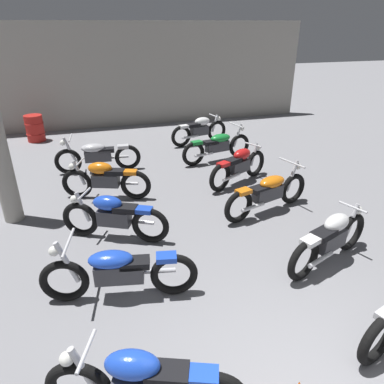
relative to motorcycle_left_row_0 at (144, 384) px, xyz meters
The scene contains 12 objects.
back_wall 11.39m from the motorcycle_left_row_0, 81.98° to the left, with size 13.18×0.24×3.60m, color #9E998E.
motorcycle_left_row_0 is the anchor object (origin of this frame).
motorcycle_left_row_1 1.77m from the motorcycle_left_row_0, 91.60° to the left, with size 2.15×0.72×0.97m.
motorcycle_left_row_2 3.32m from the motorcycle_left_row_0, 89.42° to the left, with size 1.81×0.98×0.88m.
motorcycle_left_row_3 5.03m from the motorcycle_left_row_0, 89.84° to the left, with size 1.89×0.79×0.88m.
motorcycle_left_row_4 6.68m from the motorcycle_left_row_0, 90.55° to the left, with size 2.17×0.68×0.97m.
motorcycle_right_row_1 3.62m from the motorcycle_left_row_0, 26.65° to the left, with size 1.88×0.81×0.88m.
motorcycle_right_row_2 4.64m from the motorcycle_left_row_0, 48.00° to the left, with size 2.11×0.89×0.97m.
motorcycle_right_row_3 5.87m from the motorcycle_left_row_0, 57.78° to the left, with size 1.81×0.99×0.88m.
motorcycle_right_row_4 7.27m from the motorcycle_left_row_0, 64.14° to the left, with size 2.15×0.78×0.97m.
motorcycle_right_row_5 8.78m from the motorcycle_left_row_0, 68.79° to the left, with size 1.95×0.64×0.88m.
oil_drum 10.18m from the motorcycle_left_row_0, 100.59° to the left, with size 0.59×0.59×0.85m.
Camera 1 is at (-1.78, -1.53, 3.52)m, focal length 33.14 mm.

